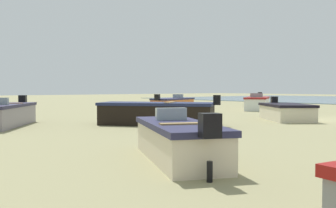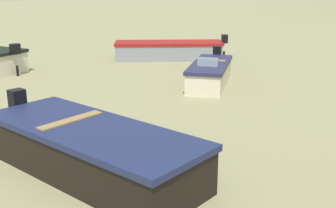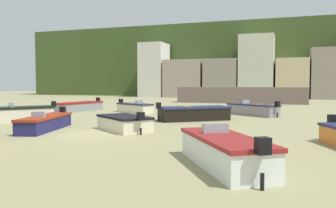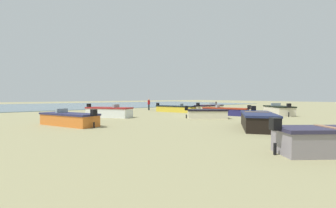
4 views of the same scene
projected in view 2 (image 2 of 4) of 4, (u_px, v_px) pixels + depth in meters
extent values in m
cube|color=black|center=(91.00, 153.00, 8.08)|extent=(4.76, 4.19, 0.82)
cube|color=#1F274D|center=(90.00, 130.00, 7.94)|extent=(4.89, 4.31, 0.12)
cube|color=black|center=(17.00, 98.00, 9.45)|extent=(0.42, 0.42, 0.40)
cylinder|color=black|center=(21.00, 134.00, 9.70)|extent=(0.14, 0.14, 0.41)
cube|color=#997847|center=(71.00, 121.00, 8.29)|extent=(1.06, 1.29, 0.08)
cube|color=beige|center=(210.00, 75.00, 15.10)|extent=(3.69, 2.61, 0.69)
cube|color=#282849|center=(210.00, 64.00, 14.98)|extent=(3.81, 2.72, 0.12)
cube|color=black|center=(217.00, 51.00, 16.75)|extent=(0.39, 0.41, 0.40)
cylinder|color=black|center=(217.00, 70.00, 16.97)|extent=(0.13, 0.13, 0.34)
cube|color=#8C9EA8|center=(208.00, 62.00, 14.35)|extent=(0.49, 0.71, 0.28)
cube|color=olive|center=(212.00, 61.00, 15.38)|extent=(0.65, 0.99, 0.08)
cube|color=gray|center=(169.00, 52.00, 20.11)|extent=(2.31, 5.18, 0.72)
cube|color=maroon|center=(169.00, 43.00, 19.99)|extent=(2.40, 5.29, 0.12)
cube|color=black|center=(225.00, 39.00, 20.06)|extent=(0.36, 0.33, 0.40)
cylinder|color=black|center=(224.00, 55.00, 20.28)|extent=(0.12, 0.12, 0.36)
cube|color=black|center=(15.00, 49.00, 16.30)|extent=(0.42, 0.42, 0.40)
cylinder|color=black|center=(17.00, 71.00, 16.54)|extent=(0.14, 0.14, 0.42)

